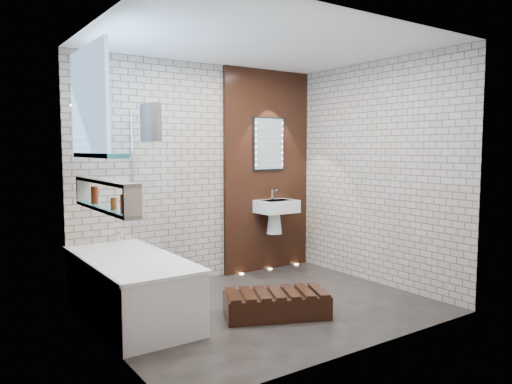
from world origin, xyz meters
TOP-DOWN VIEW (x-y plane):
  - ground at (0.00, 0.00)m, footprint 3.20×3.20m
  - room_shell at (0.00, 0.00)m, footprint 3.24×3.20m
  - walnut_panel at (0.95, 1.27)m, footprint 1.30×0.06m
  - clerestory_window at (-1.57, 0.35)m, footprint 0.18×1.00m
  - display_niche at (-1.53, 0.15)m, footprint 0.14×1.30m
  - bathtub at (-1.22, 0.45)m, footprint 0.79×1.74m
  - bath_screen at (-0.87, 0.89)m, footprint 0.01×0.78m
  - towel at (-0.87, 0.75)m, footprint 0.11×0.29m
  - shower_head at (-1.30, 0.95)m, footprint 0.18×0.18m
  - washbasin at (0.95, 1.07)m, footprint 0.50×0.36m
  - led_mirror at (0.95, 1.23)m, footprint 0.50×0.02m
  - walnut_step at (-0.08, -0.30)m, footprint 1.06×0.79m
  - niche_bottles at (-1.53, 0.07)m, footprint 0.06×0.83m
  - sill_vases at (-1.50, 0.44)m, footprint 0.18×0.18m
  - floor_uplights at (0.95, 1.20)m, footprint 0.96×0.06m

SIDE VIEW (x-z plane):
  - ground at x=0.00m, z-range 0.00..0.00m
  - floor_uplights at x=0.95m, z-range 0.00..0.01m
  - walnut_step at x=-0.08m, z-range 0.00..0.22m
  - bathtub at x=-1.22m, z-range -0.06..0.64m
  - washbasin at x=0.95m, z-range 0.50..1.08m
  - niche_bottles at x=-1.53m, z-range 1.09..1.25m
  - display_niche at x=-1.53m, z-range 1.07..1.33m
  - bath_screen at x=-0.87m, z-range 0.58..1.98m
  - walnut_panel at x=0.95m, z-range 0.00..2.60m
  - room_shell at x=0.00m, z-range 0.00..2.60m
  - sill_vases at x=-1.50m, z-range 1.55..1.73m
  - led_mirror at x=0.95m, z-range 1.30..2.00m
  - towel at x=-0.87m, z-range 1.66..2.04m
  - clerestory_window at x=-1.57m, z-range 1.43..2.37m
  - shower_head at x=-1.30m, z-range 1.99..2.01m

